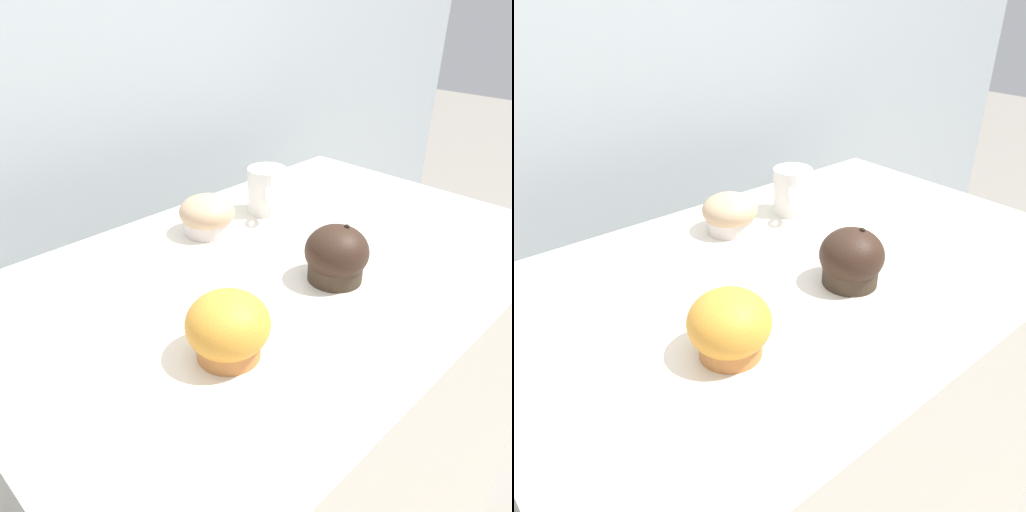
{
  "view_description": "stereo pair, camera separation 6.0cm",
  "coord_description": "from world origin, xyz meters",
  "views": [
    {
      "loc": [
        -0.55,
        -0.48,
        1.31
      ],
      "look_at": [
        -0.07,
        -0.01,
        0.93
      ],
      "focal_mm": 35.0,
      "sensor_mm": 36.0,
      "label": 1
    },
    {
      "loc": [
        -0.51,
        -0.52,
        1.31
      ],
      "look_at": [
        -0.07,
        -0.01,
        0.93
      ],
      "focal_mm": 35.0,
      "sensor_mm": 36.0,
      "label": 2
    }
  ],
  "objects": [
    {
      "name": "muffin_back_left",
      "position": [
        0.02,
        -0.09,
        0.92
      ],
      "size": [
        0.1,
        0.1,
        0.1
      ],
      "color": "#3B2E21",
      "rests_on": "display_counter"
    },
    {
      "name": "muffin_back_right",
      "position": [
        -0.01,
        0.18,
        0.92
      ],
      "size": [
        0.1,
        0.1,
        0.07
      ],
      "color": "silver",
      "rests_on": "display_counter"
    },
    {
      "name": "display_counter",
      "position": [
        0.0,
        0.0,
        0.44
      ],
      "size": [
        1.0,
        0.64,
        0.88
      ],
      "primitive_type": "cube",
      "color": "silver",
      "rests_on": "ground"
    },
    {
      "name": "coffee_cup",
      "position": [
        0.13,
        0.17,
        0.93
      ],
      "size": [
        0.1,
        0.1,
        0.09
      ],
      "color": "white",
      "rests_on": "display_counter"
    },
    {
      "name": "muffin_front_center",
      "position": [
        -0.22,
        -0.11,
        0.92
      ],
      "size": [
        0.11,
        0.11,
        0.09
      ],
      "color": "#CA7C3E",
      "rests_on": "display_counter"
    },
    {
      "name": "wall_back",
      "position": [
        0.0,
        0.6,
        0.9
      ],
      "size": [
        3.2,
        0.1,
        1.8
      ],
      "primitive_type": "cube",
      "color": "#A8B2B7",
      "rests_on": "ground"
    }
  ]
}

